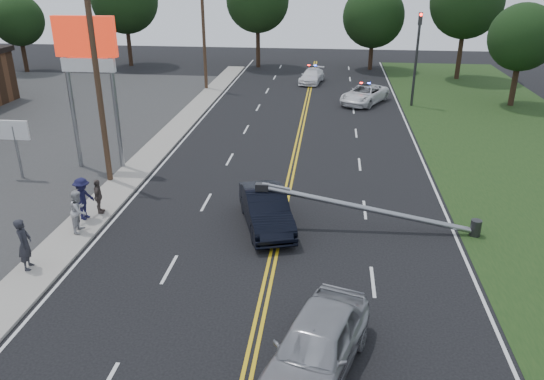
# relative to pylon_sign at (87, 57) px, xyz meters

# --- Properties ---
(ground) EXTENTS (120.00, 120.00, 0.00)m
(ground) POSITION_rel_pylon_sign_xyz_m (10.50, -14.00, -6.00)
(ground) COLOR black
(ground) RESTS_ON ground
(sidewalk) EXTENTS (1.80, 70.00, 0.12)m
(sidewalk) POSITION_rel_pylon_sign_xyz_m (2.10, -4.00, -5.94)
(sidewalk) COLOR gray
(sidewalk) RESTS_ON ground
(centerline_yellow) EXTENTS (0.36, 80.00, 0.00)m
(centerline_yellow) POSITION_rel_pylon_sign_xyz_m (10.50, -4.00, -5.99)
(centerline_yellow) COLOR gold
(centerline_yellow) RESTS_ON ground
(pylon_sign) EXTENTS (3.20, 0.35, 8.00)m
(pylon_sign) POSITION_rel_pylon_sign_xyz_m (0.00, 0.00, 0.00)
(pylon_sign) COLOR gray
(pylon_sign) RESTS_ON ground
(small_sign) EXTENTS (1.60, 0.14, 3.10)m
(small_sign) POSITION_rel_pylon_sign_xyz_m (-3.50, -2.00, -3.66)
(small_sign) COLOR gray
(small_sign) RESTS_ON ground
(traffic_signal) EXTENTS (0.28, 0.41, 7.05)m
(traffic_signal) POSITION_rel_pylon_sign_xyz_m (18.80, 16.00, -1.79)
(traffic_signal) COLOR #2D2D30
(traffic_signal) RESTS_ON ground
(fallen_streetlight) EXTENTS (9.36, 0.44, 1.91)m
(fallen_streetlight) POSITION_rel_pylon_sign_xyz_m (14.69, -6.00, -5.08)
(fallen_streetlight) COLOR #2D2D30
(fallen_streetlight) RESTS_ON ground
(utility_pole_mid) EXTENTS (1.60, 0.28, 10.00)m
(utility_pole_mid) POSITION_rel_pylon_sign_xyz_m (1.30, -2.00, -0.91)
(utility_pole_mid) COLOR #382619
(utility_pole_mid) RESTS_ON ground
(utility_pole_far) EXTENTS (1.60, 0.28, 10.00)m
(utility_pole_far) POSITION_rel_pylon_sign_xyz_m (1.30, 20.00, -0.91)
(utility_pole_far) COLOR #382619
(utility_pole_far) RESTS_ON ground
(tree_4) EXTENTS (5.07, 5.07, 7.69)m
(tree_4) POSITION_rel_pylon_sign_xyz_m (-19.19, 26.17, -0.85)
(tree_4) COLOR black
(tree_4) RESTS_ON ground
(tree_5) EXTENTS (6.96, 6.96, 10.35)m
(tree_5) POSITION_rel_pylon_sign_xyz_m (-9.68, 30.89, 0.86)
(tree_5) COLOR black
(tree_5) RESTS_ON ground
(tree_6) EXTENTS (6.53, 6.53, 10.11)m
(tree_6) POSITION_rel_pylon_sign_xyz_m (4.40, 31.62, 0.84)
(tree_6) COLOR black
(tree_6) RESTS_ON ground
(tree_7) EXTENTS (6.30, 6.30, 8.53)m
(tree_7) POSITION_rel_pylon_sign_xyz_m (16.42, 31.53, -0.63)
(tree_7) COLOR black
(tree_7) RESTS_ON ground
(tree_8) EXTENTS (6.71, 6.71, 10.48)m
(tree_8) POSITION_rel_pylon_sign_xyz_m (24.57, 27.43, 1.11)
(tree_8) COLOR black
(tree_8) RESTS_ON ground
(tree_9) EXTENTS (5.05, 5.05, 7.78)m
(tree_9) POSITION_rel_pylon_sign_xyz_m (26.65, 17.00, -0.76)
(tree_9) COLOR black
(tree_9) RESTS_ON ground
(crashed_sedan) EXTENTS (3.06, 5.14, 1.60)m
(crashed_sedan) POSITION_rel_pylon_sign_xyz_m (9.92, -6.13, -5.20)
(crashed_sedan) COLOR black
(crashed_sedan) RESTS_ON ground
(waiting_sedan) EXTENTS (3.44, 5.42, 1.72)m
(waiting_sedan) POSITION_rel_pylon_sign_xyz_m (12.35, -14.69, -5.14)
(waiting_sedan) COLOR #94959B
(waiting_sedan) RESTS_ON ground
(emergency_a) EXTENTS (4.50, 5.73, 1.45)m
(emergency_a) POSITION_rel_pylon_sign_xyz_m (15.09, 16.35, -5.27)
(emergency_a) COLOR white
(emergency_a) RESTS_ON ground
(emergency_b) EXTENTS (2.52, 4.66, 1.28)m
(emergency_b) POSITION_rel_pylon_sign_xyz_m (10.55, 23.83, -5.36)
(emergency_b) COLOR white
(emergency_b) RESTS_ON ground
(bystander_a) EXTENTS (0.63, 0.81, 1.97)m
(bystander_a) POSITION_rel_pylon_sign_xyz_m (1.73, -10.64, -4.89)
(bystander_a) COLOR #25262D
(bystander_a) RESTS_ON sidewalk
(bystander_b) EXTENTS (0.76, 0.93, 1.81)m
(bystander_b) POSITION_rel_pylon_sign_xyz_m (2.35, -7.61, -4.97)
(bystander_b) COLOR #ADACB1
(bystander_b) RESTS_ON sidewalk
(bystander_c) EXTENTS (0.97, 1.35, 1.89)m
(bystander_c) POSITION_rel_pylon_sign_xyz_m (2.02, -6.50, -4.93)
(bystander_c) COLOR #171739
(bystander_c) RESTS_ON sidewalk
(bystander_d) EXTENTS (0.57, 0.98, 1.57)m
(bystander_d) POSITION_rel_pylon_sign_xyz_m (2.42, -5.87, -5.09)
(bystander_d) COLOR #564A45
(bystander_d) RESTS_ON sidewalk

